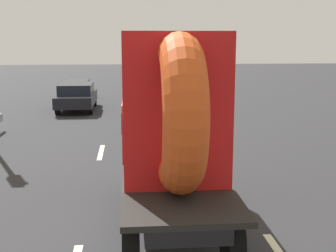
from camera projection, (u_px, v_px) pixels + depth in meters
ground_plane at (166, 222)px, 9.61m from camera, size 120.00×120.00×0.00m
flatbed_truck at (171, 135)px, 9.32m from camera, size 2.02×5.34×3.91m
distant_sedan at (77, 96)px, 24.50m from camera, size 1.89×4.41×1.44m
lane_dash_left_far at (101, 152)px, 15.51m from camera, size 0.16×2.09×0.01m
lane_dash_right_far at (211, 156)px, 15.01m from camera, size 0.16×2.38×0.01m
oncoming_car at (78, 89)px, 29.15m from camera, size 1.58×3.69×1.20m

